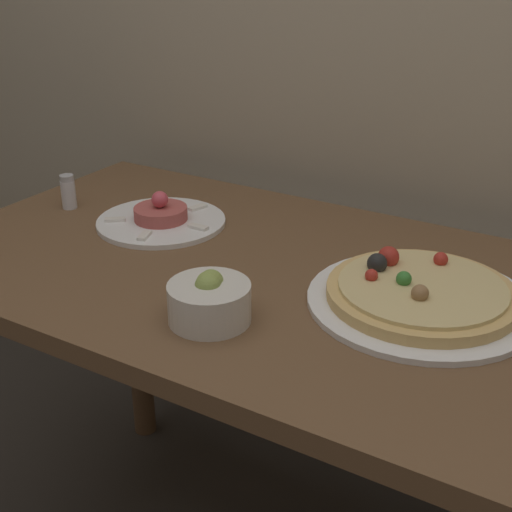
{
  "coord_description": "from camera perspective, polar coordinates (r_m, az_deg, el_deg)",
  "views": [
    {
      "loc": [
        0.44,
        -0.61,
        1.31
      ],
      "look_at": [
        -0.12,
        0.31,
        0.81
      ],
      "focal_mm": 50.0,
      "sensor_mm": 36.0,
      "label": 1
    }
  ],
  "objects": [
    {
      "name": "dining_table",
      "position": [
        1.23,
        5.52,
        -6.69
      ],
      "size": [
        1.48,
        0.7,
        0.77
      ],
      "color": "brown",
      "rests_on": "ground_plane"
    },
    {
      "name": "salt_shaker",
      "position": [
        1.54,
        -14.79,
        4.98
      ],
      "size": [
        0.03,
        0.03,
        0.07
      ],
      "color": "silver",
      "rests_on": "dining_table"
    },
    {
      "name": "pizza_plate",
      "position": [
        1.14,
        13.01,
        -3.02
      ],
      "size": [
        0.36,
        0.36,
        0.06
      ],
      "color": "white",
      "rests_on": "dining_table"
    },
    {
      "name": "tartare_plate",
      "position": [
        1.42,
        -7.61,
        2.99
      ],
      "size": [
        0.25,
        0.25,
        0.07
      ],
      "color": "white",
      "rests_on": "dining_table"
    },
    {
      "name": "small_bowl",
      "position": [
        1.06,
        -3.76,
        -3.48
      ],
      "size": [
        0.13,
        0.13,
        0.08
      ],
      "color": "silver",
      "rests_on": "dining_table"
    }
  ]
}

